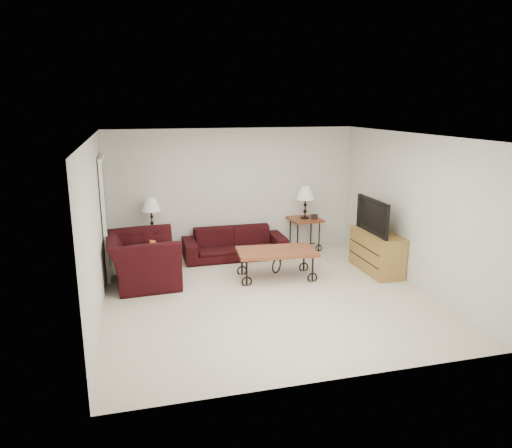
{
  "coord_description": "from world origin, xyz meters",
  "views": [
    {
      "loc": [
        -1.97,
        -6.84,
        2.95
      ],
      "look_at": [
        0.0,
        0.7,
        1.0
      ],
      "focal_mm": 33.64,
      "sensor_mm": 36.0,
      "label": 1
    }
  ],
  "objects_px": {
    "side_table_left": "(153,246)",
    "lamp_left": "(151,214)",
    "side_table_right": "(304,234)",
    "armchair": "(143,259)",
    "television": "(378,216)",
    "tv_stand": "(377,252)",
    "sofa": "(235,243)",
    "coffee_table": "(277,264)",
    "lamp_right": "(305,202)",
    "backpack": "(293,244)"
  },
  "relations": [
    {
      "from": "coffee_table",
      "to": "lamp_left",
      "type": "bearing_deg",
      "value": 143.82
    },
    {
      "from": "tv_stand",
      "to": "television",
      "type": "distance_m",
      "value": 0.67
    },
    {
      "from": "tv_stand",
      "to": "sofa",
      "type": "bearing_deg",
      "value": 148.74
    },
    {
      "from": "lamp_left",
      "to": "coffee_table",
      "type": "distance_m",
      "value": 2.6
    },
    {
      "from": "backpack",
      "to": "side_table_left",
      "type": "bearing_deg",
      "value": -162.0
    },
    {
      "from": "side_table_right",
      "to": "tv_stand",
      "type": "relative_size",
      "value": 0.55
    },
    {
      "from": "side_table_left",
      "to": "television",
      "type": "bearing_deg",
      "value": -22.36
    },
    {
      "from": "side_table_right",
      "to": "coffee_table",
      "type": "height_order",
      "value": "side_table_right"
    },
    {
      "from": "lamp_left",
      "to": "tv_stand",
      "type": "height_order",
      "value": "lamp_left"
    },
    {
      "from": "lamp_right",
      "to": "backpack",
      "type": "bearing_deg",
      "value": -139.57
    },
    {
      "from": "side_table_right",
      "to": "armchair",
      "type": "bearing_deg",
      "value": -160.72
    },
    {
      "from": "armchair",
      "to": "television",
      "type": "height_order",
      "value": "television"
    },
    {
      "from": "coffee_table",
      "to": "tv_stand",
      "type": "relative_size",
      "value": 1.12
    },
    {
      "from": "lamp_left",
      "to": "television",
      "type": "xyz_separation_m",
      "value": [
        3.86,
        -1.59,
        0.1
      ]
    },
    {
      "from": "backpack",
      "to": "lamp_right",
      "type": "bearing_deg",
      "value": 64.7
    },
    {
      "from": "side_table_right",
      "to": "armchair",
      "type": "relative_size",
      "value": 0.51
    },
    {
      "from": "sofa",
      "to": "lamp_left",
      "type": "bearing_deg",
      "value": 173.42
    },
    {
      "from": "tv_stand",
      "to": "backpack",
      "type": "xyz_separation_m",
      "value": [
        -1.15,
        1.29,
        -0.14
      ]
    },
    {
      "from": "armchair",
      "to": "tv_stand",
      "type": "relative_size",
      "value": 1.08
    },
    {
      "from": "lamp_left",
      "to": "side_table_right",
      "type": "bearing_deg",
      "value": 0.0
    },
    {
      "from": "lamp_right",
      "to": "coffee_table",
      "type": "xyz_separation_m",
      "value": [
        -1.06,
        -1.48,
        -0.75
      ]
    },
    {
      "from": "side_table_left",
      "to": "backpack",
      "type": "distance_m",
      "value": 2.75
    },
    {
      "from": "side_table_right",
      "to": "armchair",
      "type": "height_order",
      "value": "armchair"
    },
    {
      "from": "lamp_right",
      "to": "television",
      "type": "xyz_separation_m",
      "value": [
        0.78,
        -1.59,
        0.03
      ]
    },
    {
      "from": "coffee_table",
      "to": "tv_stand",
      "type": "bearing_deg",
      "value": -3.3
    },
    {
      "from": "armchair",
      "to": "lamp_left",
      "type": "bearing_deg",
      "value": -14.02
    },
    {
      "from": "lamp_right",
      "to": "television",
      "type": "height_order",
      "value": "television"
    },
    {
      "from": "coffee_table",
      "to": "sofa",
      "type": "bearing_deg",
      "value": 109.66
    },
    {
      "from": "coffee_table",
      "to": "television",
      "type": "height_order",
      "value": "television"
    },
    {
      "from": "television",
      "to": "lamp_left",
      "type": "bearing_deg",
      "value": -112.36
    },
    {
      "from": "lamp_left",
      "to": "side_table_left",
      "type": "bearing_deg",
      "value": 0.0
    },
    {
      "from": "side_table_left",
      "to": "lamp_right",
      "type": "height_order",
      "value": "lamp_right"
    },
    {
      "from": "armchair",
      "to": "sofa",
      "type": "bearing_deg",
      "value": -64.4
    },
    {
      "from": "side_table_right",
      "to": "tv_stand",
      "type": "distance_m",
      "value": 1.78
    },
    {
      "from": "side_table_right",
      "to": "television",
      "type": "distance_m",
      "value": 1.9
    },
    {
      "from": "side_table_left",
      "to": "coffee_table",
      "type": "distance_m",
      "value": 2.51
    },
    {
      "from": "backpack",
      "to": "television",
      "type": "bearing_deg",
      "value": -24.56
    },
    {
      "from": "armchair",
      "to": "lamp_right",
      "type": "bearing_deg",
      "value": -73.84
    },
    {
      "from": "side_table_right",
      "to": "lamp_left",
      "type": "height_order",
      "value": "lamp_left"
    },
    {
      "from": "tv_stand",
      "to": "backpack",
      "type": "bearing_deg",
      "value": 131.68
    },
    {
      "from": "lamp_right",
      "to": "coffee_table",
      "type": "distance_m",
      "value": 1.97
    },
    {
      "from": "side_table_left",
      "to": "coffee_table",
      "type": "xyz_separation_m",
      "value": [
        2.03,
        -1.48,
        -0.06
      ]
    },
    {
      "from": "armchair",
      "to": "side_table_left",
      "type": "bearing_deg",
      "value": -14.02
    },
    {
      "from": "tv_stand",
      "to": "television",
      "type": "relative_size",
      "value": 1.12
    },
    {
      "from": "side_table_right",
      "to": "lamp_right",
      "type": "height_order",
      "value": "lamp_right"
    },
    {
      "from": "side_table_left",
      "to": "lamp_left",
      "type": "bearing_deg",
      "value": 0.0
    },
    {
      "from": "lamp_left",
      "to": "armchair",
      "type": "distance_m",
      "value": 1.29
    },
    {
      "from": "coffee_table",
      "to": "armchair",
      "type": "bearing_deg",
      "value": 171.8
    },
    {
      "from": "lamp_left",
      "to": "coffee_table",
      "type": "xyz_separation_m",
      "value": [
        2.03,
        -1.48,
        -0.68
      ]
    },
    {
      "from": "lamp_left",
      "to": "tv_stand",
      "type": "xyz_separation_m",
      "value": [
        3.88,
        -1.59,
        -0.57
      ]
    }
  ]
}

